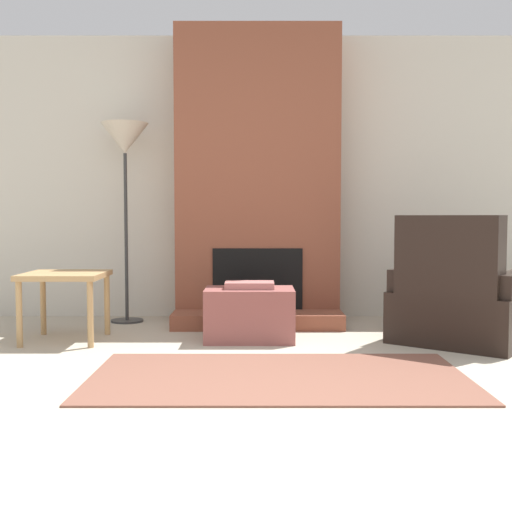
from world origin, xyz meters
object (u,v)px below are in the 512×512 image
Objects in this scene: ottoman at (248,313)px; armchair at (461,306)px; floor_lamp_left at (123,147)px; side_table at (63,282)px.

armchair is at bearing -1.97° from ottoman.
floor_lamp_left is at bearing 142.06° from ottoman.
side_table is 0.34× the size of floor_lamp_left.
floor_lamp_left is (0.29, 0.88, 1.11)m from side_table.
side_table is at bearing -179.39° from ottoman.
side_table is 1.44m from floor_lamp_left.
armchair is 3.13m from floor_lamp_left.
armchair is 2.26× the size of side_table.
side_table is (-2.99, 0.04, 0.17)m from armchair.
ottoman is 0.38× the size of floor_lamp_left.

